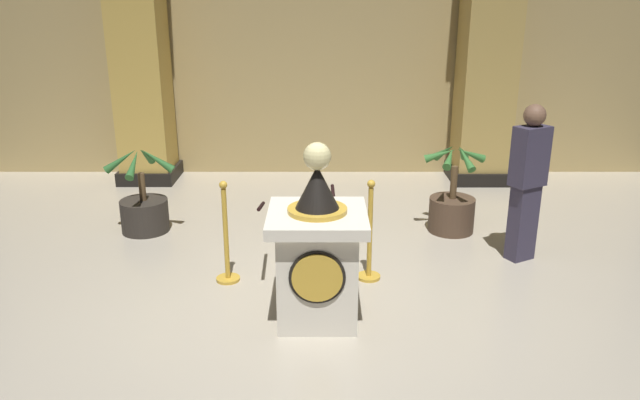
{
  "coord_description": "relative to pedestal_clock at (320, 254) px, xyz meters",
  "views": [
    {
      "loc": [
        0.09,
        -4.96,
        2.72
      ],
      "look_at": [
        0.07,
        -0.15,
        1.11
      ],
      "focal_mm": 34.03,
      "sensor_mm": 36.0,
      "label": 1
    }
  ],
  "objects": [
    {
      "name": "pedestal_clock",
      "position": [
        0.0,
        0.0,
        0.0
      ],
      "size": [
        0.84,
        0.84,
        1.6
      ],
      "color": "silver",
      "rests_on": "ground_plane"
    },
    {
      "name": "stanchion_far",
      "position": [
        -0.91,
        0.76,
        -0.25
      ],
      "size": [
        0.24,
        0.24,
        1.05
      ],
      "color": "gold",
      "rests_on": "ground_plane"
    },
    {
      "name": "velvet_rope",
      "position": [
        -0.19,
        0.78,
        0.17
      ],
      "size": [
        0.78,
        0.75,
        0.22
      ],
      "color": "black"
    },
    {
      "name": "column_left",
      "position": [
        -2.64,
        4.34,
        1.27
      ],
      "size": [
        0.88,
        0.88,
        3.81
      ],
      "color": "black",
      "rests_on": "ground_plane"
    },
    {
      "name": "stanchion_near",
      "position": [
        0.52,
        0.81,
        -0.25
      ],
      "size": [
        0.24,
        0.24,
        1.04
      ],
      "color": "gold",
      "rests_on": "ground_plane"
    },
    {
      "name": "ground_plane",
      "position": [
        -0.07,
        0.15,
        -0.62
      ],
      "size": [
        11.04,
        11.04,
        0.0
      ],
      "primitive_type": "plane",
      "color": "#B2A893"
    },
    {
      "name": "potted_palm_right",
      "position": [
        1.62,
        2.12,
        -0.29
      ],
      "size": [
        0.75,
        0.66,
        1.12
      ],
      "color": "#4C3828",
      "rests_on": "ground_plane"
    },
    {
      "name": "column_right",
      "position": [
        2.5,
        4.34,
        1.27
      ],
      "size": [
        0.93,
        0.93,
        3.81
      ],
      "color": "black",
      "rests_on": "ground_plane"
    },
    {
      "name": "bystander_guest",
      "position": [
        2.21,
        1.3,
        0.28
      ],
      "size": [
        0.42,
        0.37,
        1.7
      ],
      "color": "#383347",
      "rests_on": "ground_plane"
    },
    {
      "name": "potted_palm_left",
      "position": [
        -2.11,
        2.12,
        -0.33
      ],
      "size": [
        0.84,
        0.84,
        1.06
      ],
      "color": "#2D2823",
      "rests_on": "ground_plane"
    },
    {
      "name": "back_wall",
      "position": [
        -0.07,
        4.85,
        1.36
      ],
      "size": [
        11.04,
        0.16,
        3.96
      ],
      "primitive_type": "cube",
      "color": "tan",
      "rests_on": "ground_plane"
    }
  ]
}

